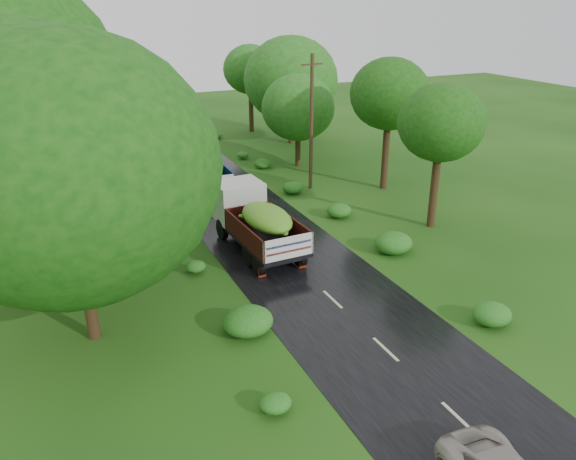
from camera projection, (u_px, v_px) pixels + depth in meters
ground at (386, 350)px, 20.48m from camera, size 120.00×120.00×0.00m
road at (322, 289)px, 24.67m from camera, size 6.50×80.00×0.02m
road_lines at (311, 279)px, 25.50m from camera, size 0.12×69.60×0.00m
truck_near at (254, 218)px, 28.10m from camera, size 2.72×7.06×2.93m
truck_far at (203, 167)px, 36.95m from camera, size 2.33×6.24×2.60m
utility_pole at (311, 122)px, 35.91m from camera, size 1.52×0.31×8.68m
trees_left at (32, 96)px, 31.48m from camera, size 7.05×34.98×10.35m
trees_right at (314, 90)px, 41.95m from camera, size 6.18×29.40×7.65m
shrubs at (248, 215)px, 32.08m from camera, size 11.90×44.00×0.70m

